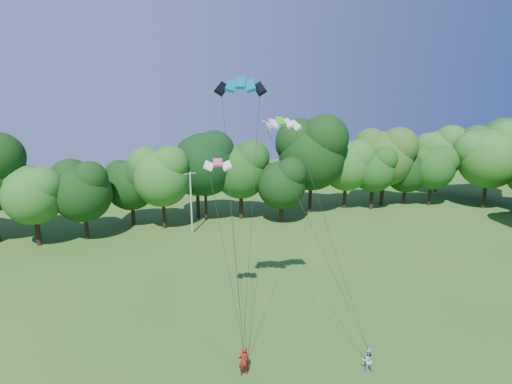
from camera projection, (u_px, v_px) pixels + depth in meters
name	position (u px, v px, depth m)	size (l,w,h in m)	color
utility_pole	(191.00, 202.00, 46.62)	(1.47, 0.38, 7.44)	#B3B2AA
kite_flyer_left	(244.00, 361.00, 23.53)	(0.67, 0.44, 1.84)	maroon
kite_flyer_right	(368.00, 360.00, 23.87)	(0.74, 0.58, 1.52)	#AACDEC
kite_teal	(241.00, 83.00, 23.32)	(3.03, 2.06, 0.74)	#046A88
kite_green	(281.00, 121.00, 26.03)	(2.54, 1.30, 0.56)	green
kite_pink	(218.00, 163.00, 25.55)	(1.91, 1.25, 0.43)	#E63F84
tree_back_center	(205.00, 159.00, 50.73)	(8.89, 8.89, 12.92)	black
tree_back_east	(385.00, 152.00, 57.63)	(8.76, 8.76, 12.74)	#322414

